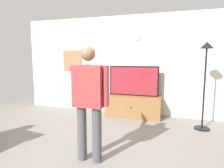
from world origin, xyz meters
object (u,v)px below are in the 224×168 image
object	(u,v)px
television	(134,81)
floor_lamp	(206,68)
person_standing_nearer_lamp	(89,97)
wall_clock	(136,36)
framed_picture	(73,61)

from	to	relation	value
television	floor_lamp	size ratio (longest dim) A/B	0.68
person_standing_nearer_lamp	wall_clock	bearing A→B (deg)	86.58
television	framed_picture	world-z (taller)	framed_picture
framed_picture	television	bearing A→B (deg)	-7.36
wall_clock	person_standing_nearer_lamp	bearing A→B (deg)	-93.42
television	person_standing_nearer_lamp	bearing A→B (deg)	-93.76
wall_clock	person_standing_nearer_lamp	world-z (taller)	wall_clock
framed_picture	floor_lamp	bearing A→B (deg)	-11.75
person_standing_nearer_lamp	floor_lamp	bearing A→B (deg)	47.52
person_standing_nearer_lamp	television	bearing A→B (deg)	86.24
wall_clock	framed_picture	world-z (taller)	wall_clock
wall_clock	floor_lamp	xyz separation A→B (m)	(1.64, -0.74, -0.79)
framed_picture	person_standing_nearer_lamp	bearing A→B (deg)	-56.92
television	floor_lamp	distance (m)	1.76
wall_clock	floor_lamp	world-z (taller)	wall_clock
framed_picture	floor_lamp	size ratio (longest dim) A/B	0.33
television	wall_clock	xyz separation A→B (m)	(0.00, 0.24, 1.18)
television	framed_picture	distance (m)	2.01
floor_lamp	person_standing_nearer_lamp	distance (m)	2.69
television	framed_picture	bearing A→B (deg)	172.64
floor_lamp	person_standing_nearer_lamp	xyz separation A→B (m)	(-1.80, -1.97, -0.37)
wall_clock	framed_picture	distance (m)	2.04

